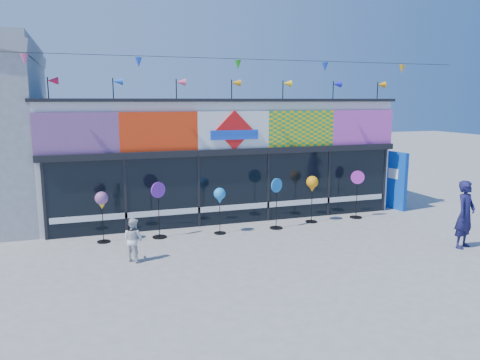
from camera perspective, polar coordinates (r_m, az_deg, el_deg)
name	(u,v)px	position (r m, az deg, el deg)	size (l,w,h in m)	color
ground	(274,255)	(12.58, 4.11, -9.10)	(80.00, 80.00, 0.00)	gray
kite_shop	(213,154)	(17.65, -3.25, 3.18)	(16.00, 5.70, 5.31)	white
blue_sign	(395,180)	(18.45, 18.36, -0.04)	(0.33, 1.09, 2.15)	#0C47BD
spinner_0	(102,202)	(13.89, -16.50, -2.57)	(0.38, 0.38, 1.49)	black
spinner_1	(159,208)	(14.05, -9.88, -3.44)	(0.45, 0.43, 1.68)	black
spinner_2	(220,197)	(14.22, -2.49, -2.09)	(0.36, 0.36, 1.43)	black
spinner_3	(276,202)	(14.88, 4.46, -2.69)	(0.44, 0.41, 1.63)	black
spinner_4	(312,185)	(15.70, 8.79, -0.64)	(0.40, 0.40, 1.57)	black
spinner_5	(357,193)	(16.67, 14.07, -1.55)	(0.45, 0.42, 1.66)	black
adult_man	(465,214)	(14.32, 25.77, -3.81)	(0.69, 0.45, 1.88)	#161543
child	(133,240)	(12.25, -12.88, -7.09)	(0.55, 0.31, 1.12)	silver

